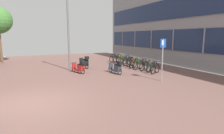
# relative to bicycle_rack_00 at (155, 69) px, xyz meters

# --- Properties ---
(ground) EXTENTS (21.00, 40.00, 0.13)m
(ground) POSITION_rel_bicycle_rack_00_xyz_m (-6.87, -2.78, -0.37)
(ground) COLOR #2C353B
(bicycle_rack_00) EXTENTS (1.25, 0.65, 0.98)m
(bicycle_rack_00) POSITION_rel_bicycle_rack_00_xyz_m (0.00, 0.00, 0.00)
(bicycle_rack_00) COLOR black
(bicycle_rack_00) RESTS_ON ground
(bicycle_rack_01) EXTENTS (1.18, 0.73, 0.98)m
(bicycle_rack_01) POSITION_rel_bicycle_rack_00_xyz_m (0.07, 0.68, -0.00)
(bicycle_rack_01) COLOR black
(bicycle_rack_01) RESTS_ON ground
(bicycle_rack_02) EXTENTS (1.29, 0.64, 1.00)m
(bicycle_rack_02) POSITION_rel_bicycle_rack_00_xyz_m (0.00, 1.37, 0.00)
(bicycle_rack_02) COLOR black
(bicycle_rack_02) RESTS_ON ground
(bicycle_rack_03) EXTENTS (1.29, 0.50, 0.98)m
(bicycle_rack_03) POSITION_rel_bicycle_rack_00_xyz_m (-0.15, 2.05, -0.00)
(bicycle_rack_03) COLOR black
(bicycle_rack_03) RESTS_ON ground
(bicycle_rack_04) EXTENTS (1.21, 0.78, 1.00)m
(bicycle_rack_04) POSITION_rel_bicycle_rack_00_xyz_m (-0.16, 2.73, 0.01)
(bicycle_rack_04) COLOR black
(bicycle_rack_04) RESTS_ON ground
(bicycle_rack_05) EXTENTS (1.23, 0.61, 0.94)m
(bicycle_rack_05) POSITION_rel_bicycle_rack_00_xyz_m (0.03, 3.41, -0.01)
(bicycle_rack_05) COLOR black
(bicycle_rack_05) RESTS_ON ground
(bicycle_rack_06) EXTENTS (1.27, 0.62, 0.99)m
(bicycle_rack_06) POSITION_rel_bicycle_rack_00_xyz_m (0.08, 4.10, 0.00)
(bicycle_rack_06) COLOR black
(bicycle_rack_06) RESTS_ON ground
(bicycle_rack_07) EXTENTS (1.32, 0.73, 1.02)m
(bicycle_rack_07) POSITION_rel_bicycle_rack_00_xyz_m (-0.05, 4.78, 0.01)
(bicycle_rack_07) COLOR black
(bicycle_rack_07) RESTS_ON ground
(bicycle_rack_08) EXTENTS (1.27, 0.72, 1.02)m
(bicycle_rack_08) POSITION_rel_bicycle_rack_00_xyz_m (0.07, 5.46, 0.01)
(bicycle_rack_08) COLOR black
(bicycle_rack_08) RESTS_ON ground
(bicycle_rack_09) EXTENTS (1.27, 0.66, 1.00)m
(bicycle_rack_09) POSITION_rel_bicycle_rack_00_xyz_m (0.02, 6.15, 0.01)
(bicycle_rack_09) COLOR black
(bicycle_rack_09) RESTS_ON ground
(bicycle_rack_10) EXTENTS (1.18, 0.62, 0.93)m
(bicycle_rack_10) POSITION_rel_bicycle_rack_00_xyz_m (-0.05, 6.83, -0.02)
(bicycle_rack_10) COLOR black
(bicycle_rack_10) RESTS_ON ground
(scooter_near) EXTENTS (0.55, 1.80, 1.05)m
(scooter_near) POSITION_rel_bicycle_rack_00_xyz_m (-3.89, 4.34, 0.13)
(scooter_near) COLOR black
(scooter_near) RESTS_ON ground
(scooter_mid) EXTENTS (0.55, 1.72, 0.97)m
(scooter_mid) POSITION_rel_bicycle_rack_00_xyz_m (-2.57, 1.05, 0.09)
(scooter_mid) COLOR black
(scooter_mid) RESTS_ON ground
(scooter_far) EXTENTS (0.80, 1.58, 0.96)m
(scooter_far) POSITION_rel_bicycle_rack_00_xyz_m (-4.88, 2.39, 0.09)
(scooter_far) COLOR black
(scooter_far) RESTS_ON ground
(parking_sign) EXTENTS (0.40, 0.07, 2.50)m
(parking_sign) POSITION_rel_bicycle_rack_00_xyz_m (-1.09, -1.98, 1.20)
(parking_sign) COLOR gray
(parking_sign) RESTS_ON ground
(lamp_post) EXTENTS (0.20, 0.52, 6.41)m
(lamp_post) POSITION_rel_bicycle_rack_00_xyz_m (-5.25, 3.98, 3.19)
(lamp_post) COLOR slate
(lamp_post) RESTS_ON ground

